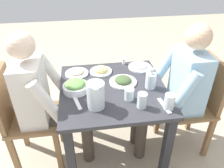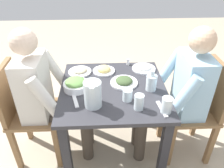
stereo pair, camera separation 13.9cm
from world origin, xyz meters
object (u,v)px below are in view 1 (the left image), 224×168
Objects in this scene: salad_bowl at (75,87)px; plate_fries at (101,70)px; dining_table at (113,101)px; plate_yoghurt at (140,66)px; diner_far at (46,98)px; plate_dolmas at (123,81)px; chair_far at (22,115)px; water_pitcher at (96,95)px; plate_beans at (77,73)px; water_glass_far_left at (142,100)px; salt_shaker at (124,61)px; oil_carafe at (151,81)px; chair_near at (197,101)px; diner_near at (176,89)px; water_glass_by_pitcher at (169,102)px; water_glass_far_right at (129,94)px.

plate_fries is (0.26, -0.22, -0.02)m from salad_bowl.
dining_table is 0.42m from plate_yoghurt.
diner_far is 5.44× the size of plate_dolmas.
dining_table is 0.92× the size of chair_far.
plate_yoghurt is at bearing -41.76° from water_pitcher.
water_glass_far_left is at bearing -139.61° from plate_beans.
plate_fries and salt_shaker have the same top height.
oil_carafe reaches higher than dining_table.
chair_far is 0.55m from plate_beans.
oil_carafe is (0.22, -0.13, 0.00)m from water_glass_far_left.
dining_table is at bearing 31.39° from water_glass_far_left.
diner_far reaches higher than chair_near.
plate_beans is 3.62× the size of salt_shaker.
chair_far is at bearing 88.57° from diner_near.
water_glass_by_pitcher is (-0.32, -0.85, 0.11)m from diner_far.
dining_table is 0.69× the size of diner_far.
plate_fries is at bearing 23.86° from water_glass_far_left.
plate_yoghurt is 2.37× the size of water_glass_far_right.
water_glass_far_right is at bearing 173.17° from salt_shaker.
plate_yoghurt is at bearing -75.59° from chair_far.
chair_far is 4.66× the size of water_pitcher.
plate_beans is 2.28× the size of water_glass_far_right.
diner_far is at bearing 86.15° from oil_carafe.
water_glass_by_pitcher is (-0.55, -0.61, 0.04)m from plate_beans.
plate_yoghurt is (0.48, -0.43, -0.08)m from water_pitcher.
water_glass_far_left is 0.67× the size of oil_carafe.
chair_far is at bearing 77.70° from water_glass_far_right.
salad_bowl is (0.01, 1.01, 0.24)m from chair_near.
salad_bowl is (-0.02, -0.44, 0.24)m from chair_far.
plate_fries is at bearing 50.76° from oil_carafe.
chair_near is at bearing -90.51° from salad_bowl.
oil_carafe is at bearing -93.19° from salad_bowl.
plate_dolmas is at bearing -55.50° from dining_table.
salt_shaker is at bearing 43.51° from diner_near.
water_pitcher is (-0.19, 0.87, 0.29)m from chair_near.
plate_fries is at bearing -62.44° from diner_far.
plate_dolmas is (0.27, -0.24, -0.08)m from water_pitcher.
salt_shaker is at bearing -6.83° from water_glass_far_right.
water_pitcher is at bearing 78.93° from water_glass_by_pitcher.
plate_yoghurt is at bearing -45.62° from dining_table.
water_pitcher is 3.52× the size of salt_shaker.
salt_shaker is at bearing 14.95° from water_glass_by_pitcher.
chair_near is 1.05m from plate_beans.
dining_table is 0.34m from water_pitcher.
diner_far is at bearing 84.54° from salad_bowl.
diner_far reaches higher than dining_table.
plate_yoghurt is 1.79× the size of water_glass_by_pitcher.
dining_table is 0.52m from diner_far.
salad_bowl is 1.65× the size of water_glass_by_pitcher.
water_pitcher is at bearing -146.22° from salad_bowl.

